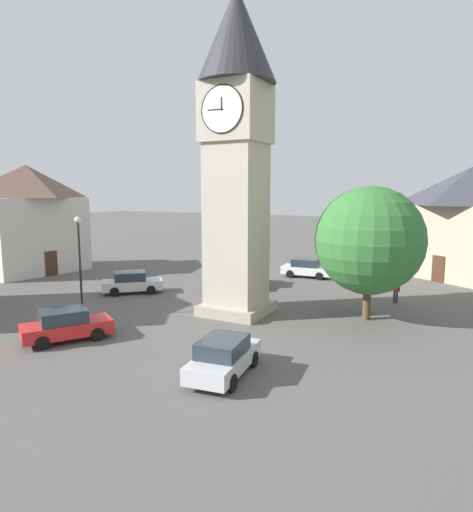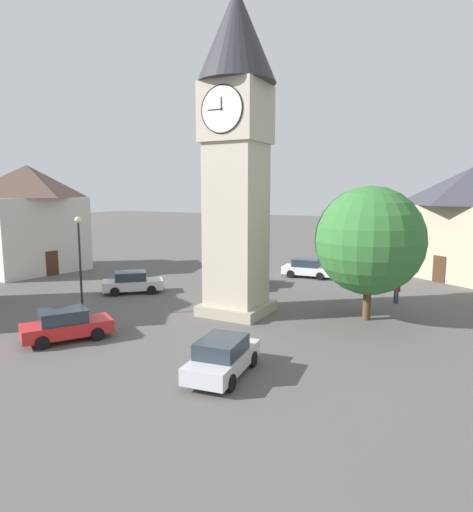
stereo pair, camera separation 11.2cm
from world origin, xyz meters
The scene contains 12 objects.
ground_plane centered at (0.00, 0.00, 0.00)m, with size 200.00×200.00×0.00m, color #565451.
clock_tower centered at (0.00, 0.00, 10.62)m, with size 4.39×4.39×18.26m.
car_blue_kerb centered at (2.58, -7.15, 0.76)m, with size 2.64×4.41×1.53m.
car_silver_kerb centered at (-3.78, 8.18, 0.76)m, with size 2.19×4.31×1.53m.
car_red_corner centered at (0.01, -12.51, 0.76)m, with size 4.25×2.05×1.53m.
car_white_side centered at (4.95, 8.14, 0.76)m, with size 3.60×4.40×1.53m.
car_black_far centered at (8.95, -1.15, 0.76)m, with size 4.20×4.00×1.53m.
pedestrian centered at (-7.92, -6.92, 1.01)m, with size 0.52×0.34×1.69m.
tree centered at (-7.05, -2.26, 4.45)m, with size 5.95×5.95×7.43m.
building_shop_left centered at (22.47, -3.46, 4.78)m, with size 7.76×9.37×9.36m.
building_terrace_right centered at (-11.64, -18.28, 4.62)m, with size 12.70×11.65×9.04m.
lamp_post centered at (7.38, 4.88, 3.77)m, with size 0.36×0.36×5.73m.
Camera 1 is at (-12.00, 22.61, 7.16)m, focal length 31.33 mm.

